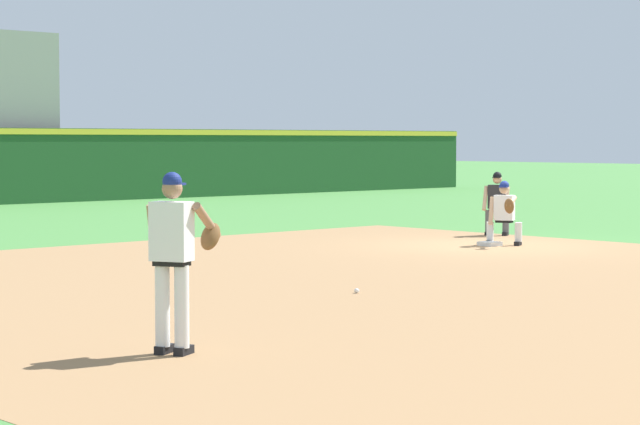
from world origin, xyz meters
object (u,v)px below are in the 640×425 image
at_px(first_base_bag, 490,244).
at_px(first_baseman, 504,210).
at_px(pitcher, 175,251).
at_px(umpire, 497,201).
at_px(baseball, 357,291).

relative_size(first_base_bag, first_baseman, 0.28).
distance_m(pitcher, umpire, 16.79).
height_order(first_base_bag, baseball, first_base_bag).
bearing_deg(first_baseman, umpire, 42.27).
height_order(first_baseman, umpire, umpire).
relative_size(first_base_bag, pitcher, 0.20).
bearing_deg(umpire, baseball, -150.89).
bearing_deg(pitcher, baseball, 25.67).
bearing_deg(first_base_bag, first_baseman, -22.01).
xyz_separation_m(pitcher, umpire, (14.83, 7.88, -0.27)).
distance_m(first_base_bag, first_baseman, 0.77).
xyz_separation_m(first_base_bag, pitcher, (-12.50, -6.18, 1.01)).
xyz_separation_m(first_base_bag, first_baseman, (0.31, -0.13, 0.69)).
xyz_separation_m(baseball, umpire, (9.93, 5.53, 0.76)).
relative_size(pitcher, first_baseman, 1.39).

